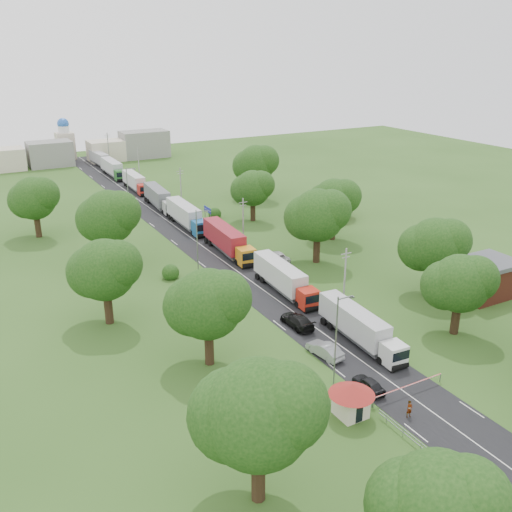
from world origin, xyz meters
TOP-DOWN VIEW (x-y plane):
  - ground at (0.00, 0.00)m, footprint 260.00×260.00m
  - road at (0.00, 20.00)m, footprint 8.00×200.00m
  - boom_barrier at (-1.36, -25.00)m, footprint 9.22×0.35m
  - guard_booth at (-7.20, -25.00)m, footprint 4.40×4.40m
  - kiosk at (-7.00, -40.00)m, footprint 2.30×2.30m
  - guard_rail at (-5.00, -35.00)m, footprint 0.10×17.00m
  - info_sign at (5.20, 35.00)m, footprint 0.12×3.10m
  - pole_1 at (5.50, -7.00)m, footprint 1.60×0.24m
  - pole_2 at (5.50, 21.00)m, footprint 1.60×0.24m
  - pole_3 at (5.50, 49.00)m, footprint 1.60×0.24m
  - pole_4 at (5.50, 77.00)m, footprint 1.60×0.24m
  - pole_5 at (5.50, 105.00)m, footprint 1.60×0.24m
  - lamp_0 at (-5.35, -20.00)m, footprint 2.03×0.22m
  - lamp_1 at (-5.35, 15.00)m, footprint 2.03×0.22m
  - lamp_2 at (-5.35, 50.00)m, footprint 2.03×0.22m
  - tree_2 at (13.99, -17.86)m, footprint 8.00×8.00m
  - tree_3 at (19.99, -7.84)m, footprint 8.80×8.80m
  - tree_4 at (12.99, 10.17)m, footprint 9.60×9.60m
  - tree_5 at (21.99, 18.16)m, footprint 8.80×8.80m
  - tree_6 at (14.99, 35.14)m, footprint 8.00×8.00m
  - tree_7 at (23.99, 50.17)m, footprint 9.60×9.60m
  - tree_8 at (-14.01, -41.86)m, footprint 8.00×8.00m
  - tree_9 at (-20.01, -29.83)m, footprint 9.60×9.60m
  - tree_10 at (-15.01, -9.84)m, footprint 8.80×8.80m
  - tree_11 at (-22.01, 5.16)m, footprint 8.80×8.80m
  - tree_12 at (-16.01, 25.17)m, footprint 9.60×9.60m
  - tree_13 at (-24.01, 45.16)m, footprint 8.80×8.80m
  - house_brick at (26.00, -12.00)m, footprint 8.60×6.60m
  - house_cream at (30.00, 30.00)m, footprint 10.08×10.08m
  - distant_town at (0.68, 110.00)m, footprint 52.00×8.00m
  - church at (-4.00, 118.00)m, footprint 5.00×5.00m
  - truck_0 at (2.30, -14.11)m, footprint 3.06×14.26m
  - truck_1 at (2.13, 2.46)m, footprint 3.16×14.66m
  - truck_2 at (2.22, 20.64)m, footprint 3.47×15.75m
  - truck_3 at (1.81, 37.56)m, footprint 3.07×15.60m
  - truck_4 at (1.97, 53.18)m, footprint 3.41×15.11m
  - truck_5 at (2.27, 70.44)m, footprint 2.59×13.99m
  - truck_6 at (1.77, 87.82)m, footprint 2.62×14.87m
  - truck_7 at (2.24, 102.84)m, footprint 3.09×13.94m
  - car_lane_front at (-3.00, -22.56)m, footprint 1.75×4.10m
  - car_lane_mid at (-3.00, -14.88)m, footprint 2.30×5.04m
  - car_lane_rear at (-1.80, -7.30)m, footprint 2.33×5.52m
  - car_verge_near at (7.70, 13.36)m, footprint 2.94×5.61m
  - car_verge_far at (5.50, 29.97)m, footprint 2.50×4.63m
  - pedestrian_near at (-2.52, -27.89)m, footprint 0.64×0.44m
  - pedestrian_booth at (-6.50, -24.87)m, footprint 0.89×1.00m

SIDE VIEW (x-z plane):
  - ground at x=0.00m, z-range 0.00..0.00m
  - road at x=0.00m, z-range -0.02..0.02m
  - guard_rail at x=-5.00m, z-range -0.85..0.85m
  - car_lane_front at x=-3.00m, z-range 0.00..1.38m
  - car_verge_far at x=5.50m, z-range 0.00..1.50m
  - car_verge_near at x=7.70m, z-range 0.00..1.51m
  - car_lane_rear at x=-1.80m, z-range 0.00..1.59m
  - car_lane_mid at x=-3.00m, z-range 0.00..1.60m
  - pedestrian_booth at x=-6.50m, z-range 0.00..1.73m
  - pedestrian_near at x=-2.52m, z-range 0.00..1.73m
  - boom_barrier at x=-1.36m, z-range 0.30..1.48m
  - kiosk at x=-7.00m, z-range 0.02..2.43m
  - truck_7 at x=2.24m, z-range 0.12..3.97m
  - truck_5 at x=2.27m, z-range 0.12..3.99m
  - truck_0 at x=2.30m, z-range 0.12..4.06m
  - truck_1 at x=2.13m, z-range 0.12..4.17m
  - guard_booth at x=-7.20m, z-range 0.44..3.89m
  - truck_6 at x=1.77m, z-range 0.13..4.25m
  - truck_4 at x=1.97m, z-range 0.13..4.30m
  - truck_3 at x=1.81m, z-range 0.13..4.45m
  - truck_2 at x=2.22m, z-range 0.13..4.48m
  - house_brick at x=26.00m, z-range 0.05..5.25m
  - info_sign at x=5.20m, z-range 0.95..5.05m
  - distant_town at x=0.68m, z-range -0.51..7.49m
  - house_cream at x=30.00m, z-range 0.74..6.54m
  - pole_1 at x=5.50m, z-range 0.18..9.18m
  - pole_2 at x=5.50m, z-range 0.18..9.18m
  - pole_3 at x=5.50m, z-range 0.18..9.18m
  - pole_4 at x=5.50m, z-range 0.18..9.18m
  - pole_5 at x=5.50m, z-range 0.18..9.18m
  - church at x=-4.00m, z-range -0.76..11.54m
  - lamp_0 at x=-5.35m, z-range 0.55..10.55m
  - lamp_1 at x=-5.35m, z-range 0.55..10.55m
  - lamp_2 at x=-5.35m, z-range 0.55..10.55m
  - tree_2 at x=13.99m, z-range 1.55..11.65m
  - tree_6 at x=14.99m, z-range 1.55..11.65m
  - tree_8 at x=-14.01m, z-range 1.55..11.65m
  - tree_3 at x=19.99m, z-range 1.69..12.76m
  - tree_5 at x=21.99m, z-range 1.69..12.76m
  - tree_10 at x=-15.01m, z-range 1.69..12.76m
  - tree_11 at x=-22.01m, z-range 1.69..12.76m
  - tree_13 at x=-24.01m, z-range 1.69..12.76m
  - tree_4 at x=12.99m, z-range 1.83..13.88m
  - tree_7 at x=23.99m, z-range 1.83..13.88m
  - tree_9 at x=-20.01m, z-range 1.83..13.88m
  - tree_12 at x=-16.01m, z-range 1.83..13.88m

